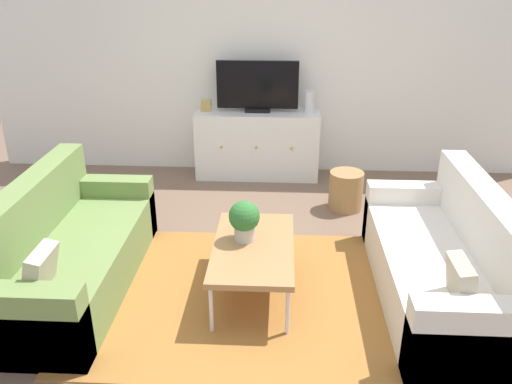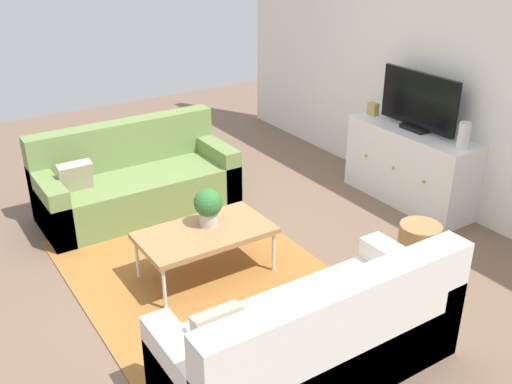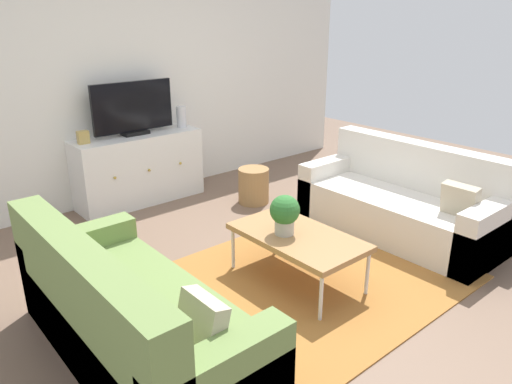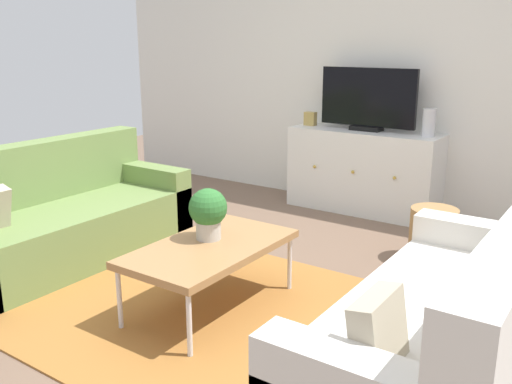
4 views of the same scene
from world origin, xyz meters
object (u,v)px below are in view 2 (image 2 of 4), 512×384
object	(u,v)px
potted_plant	(208,205)
mantel_clock	(373,109)
couch_right_side	(317,344)
tv_console	(409,167)
couch_left_side	(135,182)
coffee_table	(205,234)
flat_screen_tv	(419,102)
glass_vase	(464,135)
wicker_basket	(418,246)

from	to	relation	value
potted_plant	mantel_clock	size ratio (longest dim) A/B	2.39
couch_right_side	tv_console	distance (m)	2.82
couch_left_side	coffee_table	world-z (taller)	couch_left_side
couch_right_side	potted_plant	xyz separation A→B (m)	(-1.50, 0.08, 0.30)
couch_right_side	mantel_clock	xyz separation A→B (m)	(-2.10, 2.37, 0.55)
couch_right_side	flat_screen_tv	size ratio (longest dim) A/B	2.07
glass_vase	mantel_clock	xyz separation A→B (m)	(-1.15, 0.00, -0.05)
tv_console	mantel_clock	world-z (taller)	mantel_clock
couch_right_side	flat_screen_tv	distance (m)	2.94
tv_console	mantel_clock	size ratio (longest dim) A/B	10.72
couch_left_side	potted_plant	distance (m)	1.41
couch_right_side	glass_vase	xyz separation A→B (m)	(-0.94, 2.37, 0.60)
wicker_basket	flat_screen_tv	bearing A→B (deg)	137.14
couch_left_side	potted_plant	xyz separation A→B (m)	(1.37, 0.08, 0.30)
flat_screen_tv	mantel_clock	distance (m)	0.62
couch_left_side	wicker_basket	world-z (taller)	couch_left_side
couch_left_side	flat_screen_tv	world-z (taller)	flat_screen_tv
tv_console	flat_screen_tv	bearing A→B (deg)	90.00
flat_screen_tv	mantel_clock	world-z (taller)	flat_screen_tv
couch_left_side	tv_console	size ratio (longest dim) A/B	1.34
couch_right_side	glass_vase	bearing A→B (deg)	111.69
couch_left_side	mantel_clock	size ratio (longest dim) A/B	14.41
mantel_clock	wicker_basket	xyz separation A→B (m)	(1.51, -0.85, -0.63)
coffee_table	wicker_basket	distance (m)	1.75
tv_console	flat_screen_tv	distance (m)	0.66
glass_vase	couch_right_side	bearing A→B (deg)	-68.31
potted_plant	tv_console	size ratio (longest dim) A/B	0.22
couch_left_side	couch_right_side	xyz separation A→B (m)	(2.87, 0.00, 0.00)
couch_right_side	glass_vase	size ratio (longest dim) A/B	7.83
potted_plant	wicker_basket	bearing A→B (deg)	57.63
tv_console	couch_left_side	bearing A→B (deg)	-119.65
glass_vase	wicker_basket	distance (m)	1.15
coffee_table	flat_screen_tv	bearing A→B (deg)	92.20
tv_console	mantel_clock	distance (m)	0.73
glass_vase	wicker_basket	bearing A→B (deg)	-67.04
flat_screen_tv	mantel_clock	bearing A→B (deg)	-178.02
couch_left_side	wicker_basket	size ratio (longest dim) A/B	4.78
couch_right_side	coffee_table	distance (m)	1.43
tv_console	flat_screen_tv	xyz separation A→B (m)	(-0.00, 0.02, 0.66)
tv_console	glass_vase	world-z (taller)	glass_vase
flat_screen_tv	glass_vase	distance (m)	0.60
coffee_table	mantel_clock	xyz separation A→B (m)	(-0.67, 2.37, 0.45)
potted_plant	wicker_basket	world-z (taller)	potted_plant
couch_right_side	tv_console	size ratio (longest dim) A/B	1.34
couch_left_side	glass_vase	size ratio (longest dim) A/B	7.83
potted_plant	mantel_clock	world-z (taller)	mantel_clock
couch_left_side	coffee_table	distance (m)	1.45
coffee_table	flat_screen_tv	world-z (taller)	flat_screen_tv
glass_vase	mantel_clock	size ratio (longest dim) A/B	1.84
tv_console	glass_vase	bearing A→B (deg)	0.00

